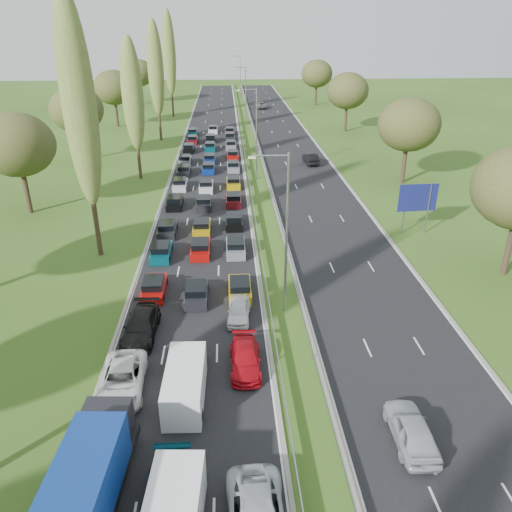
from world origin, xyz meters
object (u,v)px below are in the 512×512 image
object	(u,v)px
near_car_2	(122,380)
near_car_3	(141,326)
blue_lorry	(90,478)
white_van_rear	(185,382)
direction_sign	(418,200)

from	to	relation	value
near_car_2	near_car_3	world-z (taller)	near_car_3
near_car_3	blue_lorry	distance (m)	13.62
blue_lorry	white_van_rear	distance (m)	7.97
near_car_2	white_van_rear	size ratio (longest dim) A/B	1.01
near_car_3	direction_sign	bearing A→B (deg)	36.43
near_car_3	white_van_rear	distance (m)	7.37
blue_lorry	direction_sign	world-z (taller)	direction_sign
near_car_3	direction_sign	world-z (taller)	direction_sign
near_car_2	near_car_3	bearing A→B (deg)	85.06
white_van_rear	blue_lorry	bearing A→B (deg)	-115.00
near_car_2	direction_sign	bearing A→B (deg)	39.39
white_van_rear	direction_sign	bearing A→B (deg)	49.01
near_car_3	near_car_2	bearing A→B (deg)	-90.17
near_car_3	direction_sign	distance (m)	30.48
near_car_3	blue_lorry	size ratio (longest dim) A/B	0.63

